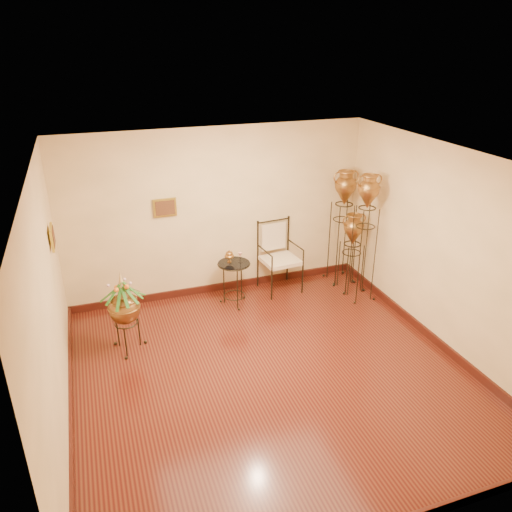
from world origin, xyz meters
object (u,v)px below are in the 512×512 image
object	(u,v)px
amphora_tall	(364,237)
side_table	(234,283)
armchair	(280,258)
planter_urn	(124,306)
amphora_mid	(342,226)

from	to	relation	value
amphora_tall	side_table	size ratio (longest dim) A/B	2.29
amphora_tall	armchair	world-z (taller)	amphora_tall
side_table	planter_urn	bearing A→B (deg)	-157.20
amphora_mid	side_table	xyz separation A→B (m)	(-2.04, -0.22, -0.64)
armchair	side_table	bearing A→B (deg)	-171.89
amphora_tall	amphora_mid	size ratio (longest dim) A/B	1.05
amphora_tall	planter_urn	size ratio (longest dim) A/B	1.73
side_table	armchair	bearing A→B (deg)	13.99
amphora_mid	side_table	bearing A→B (deg)	-173.80
planter_urn	armchair	distance (m)	2.85
planter_urn	side_table	distance (m)	1.96
amphora_mid	planter_urn	world-z (taller)	amphora_mid
amphora_tall	armchair	size ratio (longest dim) A/B	1.77
side_table	amphora_mid	bearing A→B (deg)	6.20
planter_urn	armchair	size ratio (longest dim) A/B	1.03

